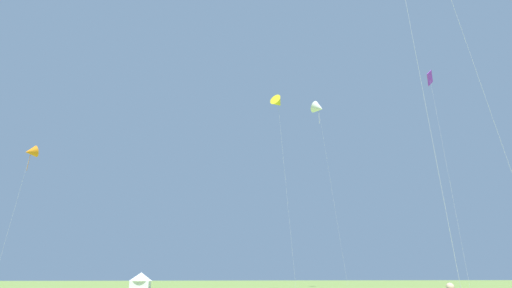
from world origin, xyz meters
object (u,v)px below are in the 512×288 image
(kite_purple_diamond, at_px, (430,81))
(kite_white_delta, at_px, (318,108))
(kite_yellow_delta, at_px, (278,103))
(kite_orange_delta, at_px, (31,152))
(festival_tent_center, at_px, (141,279))

(kite_purple_diamond, xyz_separation_m, kite_white_delta, (-9.73, 19.06, 4.26))
(kite_white_delta, bearing_deg, kite_yellow_delta, -140.16)
(kite_white_delta, relative_size, kite_orange_delta, 1.75)
(kite_orange_delta, bearing_deg, kite_yellow_delta, 1.11)
(kite_purple_diamond, xyz_separation_m, kite_orange_delta, (-53.72, 10.56, -9.39))
(kite_purple_diamond, bearing_deg, festival_tent_center, 143.43)
(kite_purple_diamond, xyz_separation_m, festival_tent_center, (-40.36, 29.95, -25.81))
(kite_yellow_delta, xyz_separation_m, kite_orange_delta, (-34.61, -0.67, -10.24))
(kite_white_delta, distance_m, kite_orange_delta, 46.83)
(festival_tent_center, bearing_deg, kite_orange_delta, -124.57)
(kite_yellow_delta, distance_m, kite_white_delta, 12.68)
(kite_white_delta, xyz_separation_m, kite_orange_delta, (-43.99, -8.49, -13.66))
(kite_white_delta, distance_m, festival_tent_center, 44.29)
(kite_yellow_delta, height_order, kite_purple_diamond, kite_yellow_delta)
(kite_white_delta, relative_size, festival_tent_center, 8.25)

